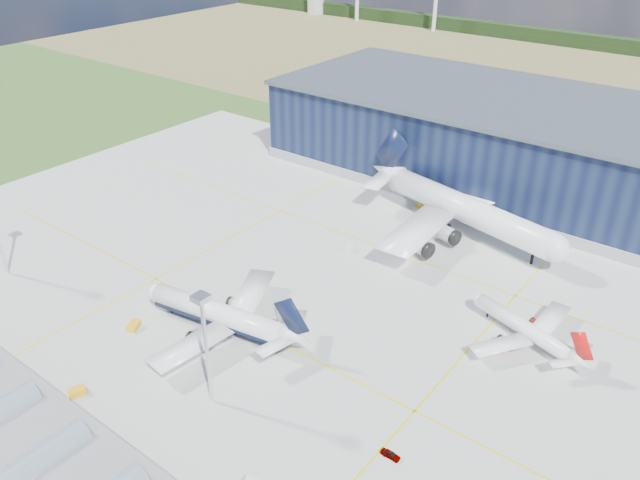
% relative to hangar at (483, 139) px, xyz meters
% --- Properties ---
extents(ground, '(600.00, 600.00, 0.00)m').
position_rel_hangar_xyz_m(ground, '(-2.81, -94.80, -11.62)').
color(ground, '#2B541F').
rests_on(ground, ground).
extents(apron, '(220.00, 160.00, 0.08)m').
position_rel_hangar_xyz_m(apron, '(-2.81, -84.80, -11.59)').
color(apron, '#9D9D98').
rests_on(apron, ground).
extents(farmland, '(600.00, 220.00, 0.01)m').
position_rel_hangar_xyz_m(farmland, '(-2.81, 125.20, -11.62)').
color(farmland, olive).
rests_on(farmland, ground).
extents(treeline, '(600.00, 8.00, 8.00)m').
position_rel_hangar_xyz_m(treeline, '(-2.81, 205.20, -7.62)').
color(treeline, black).
rests_on(treeline, ground).
extents(hangar, '(145.00, 62.00, 26.10)m').
position_rel_hangar_xyz_m(hangar, '(0.00, 0.00, 0.00)').
color(hangar, '#101736').
rests_on(hangar, ground).
extents(light_mast_center, '(2.60, 2.60, 23.00)m').
position_rel_hangar_xyz_m(light_mast_center, '(7.19, -124.80, 3.82)').
color(light_mast_center, silver).
rests_on(light_mast_center, ground).
extents(airliner_navy, '(46.17, 45.46, 13.10)m').
position_rel_hangar_xyz_m(airliner_navy, '(-6.91, -109.22, -5.06)').
color(airliner_navy, white).
rests_on(airliner_navy, ground).
extents(airliner_red, '(36.33, 35.92, 9.47)m').
position_rel_hangar_xyz_m(airliner_red, '(44.17, -73.93, -6.88)').
color(airliner_red, white).
rests_on(airliner_red, ground).
extents(airliner_widebody, '(77.77, 76.71, 21.23)m').
position_rel_hangar_xyz_m(airliner_widebody, '(14.99, -39.80, -1.00)').
color(airliner_widebody, white).
rests_on(airliner_widebody, ground).
extents(gse_tug_a, '(3.24, 3.78, 1.35)m').
position_rel_hangar_xyz_m(gse_tug_a, '(-21.30, -119.92, -10.94)').
color(gse_tug_a, gold).
rests_on(gse_tug_a, ground).
extents(gse_tug_b, '(3.01, 3.56, 1.31)m').
position_rel_hangar_xyz_m(gse_tug_b, '(-13.48, -138.56, -10.96)').
color(gse_tug_b, gold).
rests_on(gse_tug_b, ground).
extents(gse_cart_a, '(2.90, 3.57, 1.34)m').
position_rel_hangar_xyz_m(gse_cart_a, '(-4.27, -66.21, -10.95)').
color(gse_cart_a, silver).
rests_on(gse_cart_a, ground).
extents(gse_van_b, '(5.64, 5.02, 2.40)m').
position_rel_hangar_xyz_m(gse_van_b, '(1.69, -98.50, -10.42)').
color(gse_van_b, silver).
rests_on(gse_van_b, ground).
extents(gse_tug_c, '(3.39, 4.12, 1.55)m').
position_rel_hangar_xyz_m(gse_tug_c, '(-1.49, -32.80, -10.84)').
color(gse_tug_c, gold).
rests_on(gse_tug_c, ground).
extents(car_a, '(3.41, 1.43, 1.15)m').
position_rel_hangar_xyz_m(car_a, '(39.17, -116.02, -11.04)').
color(car_a, '#99999E').
rests_on(car_a, ground).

